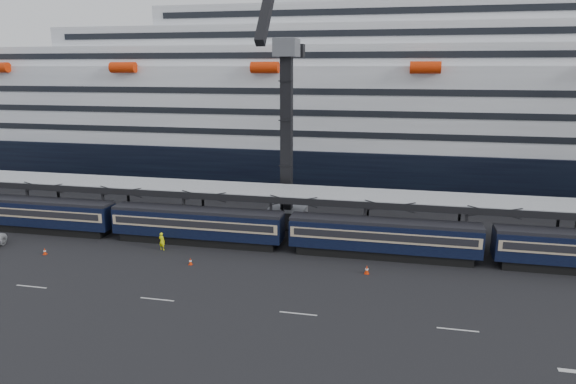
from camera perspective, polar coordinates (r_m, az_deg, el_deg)
name	(u,v)px	position (r m, az deg, el deg)	size (l,w,h in m)	color
ground	(479,308)	(44.93, 20.42, -12.01)	(260.00, 260.00, 0.00)	black
train	(417,239)	(52.92, 14.18, -5.05)	(133.05, 3.00, 4.05)	black
canopy	(464,202)	(56.30, 18.98, -1.03)	(130.00, 6.25, 5.53)	#929599
cruise_ship	(438,109)	(86.62, 16.32, 8.86)	(214.09, 28.84, 34.00)	black
crane_dark_near	(286,128)	(60.61, -0.25, 7.15)	(4.50, 17.75, 35.08)	#515359
worker	(162,241)	(56.02, -13.84, -5.33)	(0.70, 0.46, 1.91)	#F2FB0D
traffic_cone_a	(45,251)	(58.93, -25.42, -5.96)	(0.36, 0.36, 0.72)	red
traffic_cone_b	(190,261)	(51.56, -10.79, -7.56)	(0.36, 0.36, 0.71)	red
traffic_cone_c	(367,270)	(49.05, 8.75, -8.51)	(0.43, 0.43, 0.86)	red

